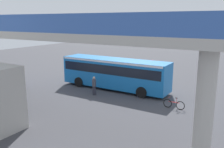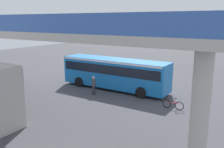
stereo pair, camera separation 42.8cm
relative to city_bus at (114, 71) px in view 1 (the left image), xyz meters
name	(u,v)px [view 1 (the left image)]	position (x,y,z in m)	size (l,w,h in m)	color
ground	(109,86)	(1.06, -0.63, -1.88)	(80.00, 80.00, 0.00)	#424247
city_bus	(114,71)	(0.00, 0.00, 0.00)	(11.54, 2.85, 3.15)	#196BB7
parked_van	(0,76)	(10.77, 5.73, -0.70)	(4.80, 2.17, 2.05)	#33478C
bicycle_red	(174,104)	(-7.11, 2.46, -1.51)	(1.77, 0.44, 0.96)	black
pedestrian	(94,86)	(0.59, 2.78, -1.00)	(0.38, 0.38, 1.79)	#2D2D38
traffic_sign	(152,68)	(-2.72, -3.39, 0.01)	(0.08, 0.60, 2.80)	slate
lane_dash_leftmost	(154,85)	(-2.94, -3.75, -1.88)	(2.00, 0.20, 0.01)	silver
lane_dash_left	(123,80)	(1.06, -3.75, -1.88)	(2.00, 0.20, 0.01)	silver
lane_dash_centre	(96,76)	(5.06, -3.75, -1.88)	(2.00, 0.20, 0.01)	silver
pedestrian_overpass	(34,43)	(1.06, 9.23, 3.60)	(25.29, 2.60, 7.38)	#B2ADA5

